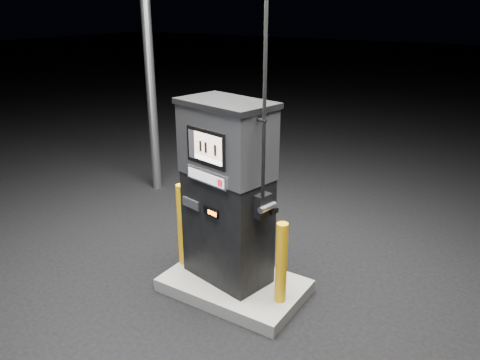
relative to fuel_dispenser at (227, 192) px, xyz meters
The scene contains 5 objects.
ground 1.23m from the fuel_dispenser, 21.23° to the right, with size 80.00×80.00×0.00m, color black.
pump_island 1.15m from the fuel_dispenser, 21.23° to the right, with size 1.60×1.00×0.15m, color #60605C.
fuel_dispenser is the anchor object (origin of this frame).
bollard_left 0.83m from the fuel_dispenser, behind, with size 0.14×0.14×1.03m, color #E7A00C.
bollard_right 0.97m from the fuel_dispenser, ahead, with size 0.12×0.12×0.92m, color #E7A00C.
Camera 1 is at (2.58, -3.91, 3.16)m, focal length 35.00 mm.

